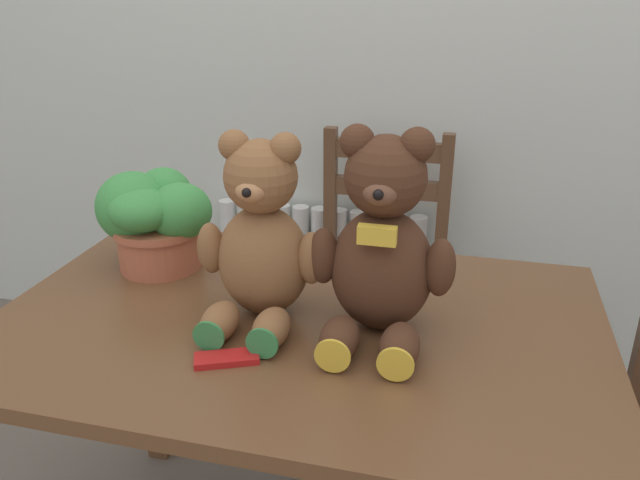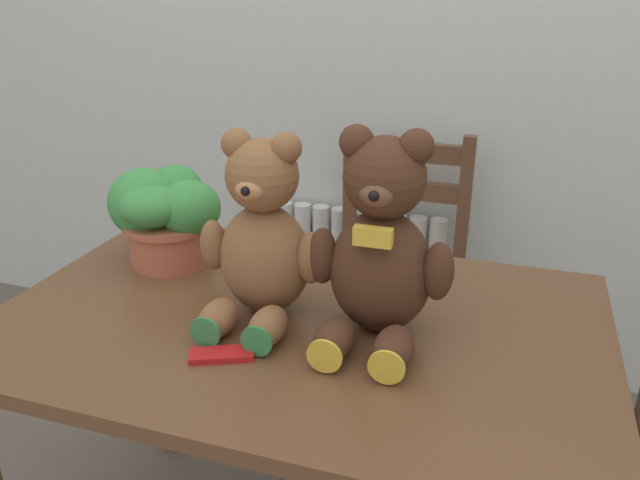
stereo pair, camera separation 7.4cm
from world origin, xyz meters
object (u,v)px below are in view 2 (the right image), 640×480
(teddy_bear_right, at_px, (380,250))
(potted_plant, at_px, (164,213))
(wooden_chair_behind, at_px, (394,274))
(teddy_bear_left, at_px, (262,239))
(chocolate_bar, at_px, (222,355))

(teddy_bear_right, height_order, potted_plant, teddy_bear_right)
(wooden_chair_behind, distance_m, potted_plant, 0.86)
(teddy_bear_left, bearing_deg, chocolate_bar, 86.94)
(teddy_bear_right, relative_size, chocolate_bar, 3.46)
(teddy_bear_right, distance_m, potted_plant, 0.55)
(wooden_chair_behind, relative_size, chocolate_bar, 8.08)
(teddy_bear_right, relative_size, potted_plant, 1.46)
(wooden_chair_behind, distance_m, teddy_bear_right, 0.92)
(teddy_bear_right, bearing_deg, wooden_chair_behind, -81.54)
(teddy_bear_left, height_order, chocolate_bar, teddy_bear_left)
(wooden_chair_behind, xyz_separation_m, teddy_bear_left, (-0.10, -0.80, 0.42))
(wooden_chair_behind, distance_m, chocolate_bar, 1.02)
(teddy_bear_left, height_order, teddy_bear_right, teddy_bear_right)
(chocolate_bar, bearing_deg, teddy_bear_left, 87.41)
(wooden_chair_behind, relative_size, teddy_bear_right, 2.33)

